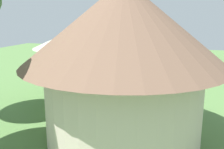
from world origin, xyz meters
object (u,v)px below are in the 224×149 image
(patio_chair_east_end, at_px, (72,95))
(guest_beside_umbrella, at_px, (85,69))
(standing_watcher, at_px, (198,64))
(patio_dining_table, at_px, (85,83))
(thatched_hut, at_px, (124,54))
(zebra_by_umbrella, at_px, (123,64))
(zebra_nearest_camera, at_px, (162,70))
(patio_chair_near_lawn, at_px, (68,81))
(patio_chair_near_hut, at_px, (114,86))
(shade_umbrella, at_px, (84,36))

(patio_chair_east_end, xyz_separation_m, guest_beside_umbrella, (0.74, -3.08, 0.42))
(standing_watcher, bearing_deg, patio_dining_table, 85.15)
(thatched_hut, relative_size, zebra_by_umbrella, 2.63)
(zebra_nearest_camera, bearing_deg, patio_dining_table, -163.88)
(zebra_nearest_camera, bearing_deg, patio_chair_east_end, -151.99)
(patio_dining_table, bearing_deg, patio_chair_near_lawn, -28.24)
(patio_chair_near_lawn, relative_size, standing_watcher, 0.54)
(guest_beside_umbrella, distance_m, zebra_by_umbrella, 2.41)
(thatched_hut, xyz_separation_m, patio_chair_near_hut, (1.42, -3.81, -2.07))
(patio_dining_table, height_order, guest_beside_umbrella, guest_beside_umbrella)
(patio_chair_near_hut, xyz_separation_m, patio_chair_near_lawn, (2.38, -0.12, 0.00))
(guest_beside_umbrella, bearing_deg, patio_chair_near_lawn, 18.82)
(patio_chair_east_end, bearing_deg, zebra_nearest_camera, 51.90)
(thatched_hut, bearing_deg, patio_chair_east_end, -36.60)
(patio_dining_table, height_order, patio_chair_near_lawn, patio_chair_near_lawn)
(patio_chair_near_lawn, xyz_separation_m, zebra_by_umbrella, (-1.98, -2.94, 0.43))
(shade_umbrella, height_order, standing_watcher, shade_umbrella)
(guest_beside_umbrella, bearing_deg, patio_chair_near_hut, 95.27)
(patio_chair_near_lawn, height_order, zebra_nearest_camera, zebra_nearest_camera)
(shade_umbrella, bearing_deg, patio_chair_near_hut, -157.39)
(guest_beside_umbrella, bearing_deg, shade_umbrella, 61.25)
(guest_beside_umbrella, bearing_deg, thatched_hut, 71.47)
(patio_dining_table, bearing_deg, standing_watcher, -137.41)
(patio_chair_near_hut, relative_size, zebra_by_umbrella, 0.41)
(shade_umbrella, relative_size, zebra_nearest_camera, 2.17)
(patio_dining_table, bearing_deg, patio_chair_near_hut, -157.39)
(patio_chair_near_hut, relative_size, patio_chair_east_end, 1.00)
(zebra_nearest_camera, bearing_deg, patio_chair_near_hut, -156.26)
(guest_beside_umbrella, distance_m, zebra_nearest_camera, 3.93)
(standing_watcher, bearing_deg, patio_chair_near_lawn, 75.10)
(patio_dining_table, height_order, zebra_nearest_camera, zebra_nearest_camera)
(patio_chair_near_hut, relative_size, patio_chair_near_lawn, 1.00)
(shade_umbrella, distance_m, zebra_nearest_camera, 4.34)
(shade_umbrella, bearing_deg, thatched_hut, 128.60)
(zebra_nearest_camera, bearing_deg, zebra_by_umbrella, 131.64)
(patio_chair_east_end, relative_size, zebra_by_umbrella, 0.41)
(patio_chair_east_end, xyz_separation_m, zebra_nearest_camera, (-3.13, -3.77, 0.44))
(patio_chair_east_end, height_order, zebra_nearest_camera, zebra_nearest_camera)
(thatched_hut, height_order, patio_dining_table, thatched_hut)
(shade_umbrella, xyz_separation_m, patio_dining_table, (0.00, 0.00, -2.10))
(standing_watcher, bearing_deg, zebra_nearest_camera, 91.34)
(patio_dining_table, xyz_separation_m, patio_chair_near_hut, (-1.22, -0.51, -0.15))
(shade_umbrella, xyz_separation_m, zebra_by_umbrella, (-0.82, -3.57, -1.82))
(shade_umbrella, xyz_separation_m, standing_watcher, (-4.86, -4.47, -1.77))
(patio_chair_east_end, bearing_deg, patio_chair_near_hut, 57.11)
(patio_chair_near_lawn, relative_size, patio_chair_east_end, 1.00)
(patio_chair_east_end, xyz_separation_m, zebra_by_umbrella, (-0.85, -4.89, 0.43))
(patio_chair_near_hut, distance_m, zebra_by_umbrella, 3.12)
(patio_chair_near_hut, bearing_deg, standing_watcher, -65.22)
(patio_chair_east_end, bearing_deg, patio_chair_near_lawn, 121.68)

